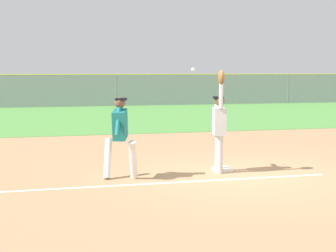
% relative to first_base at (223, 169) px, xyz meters
% --- Properties ---
extents(ground_plane, '(69.31, 69.31, 0.00)m').
position_rel_first_base_xyz_m(ground_plane, '(0.27, -0.53, -0.04)').
color(ground_plane, tan).
extents(outfield_grass, '(48.04, 14.27, 0.01)m').
position_rel_first_base_xyz_m(outfield_grass, '(0.27, 14.08, -0.04)').
color(outfield_grass, '#549342').
rests_on(outfield_grass, ground_plane).
extents(chalk_foul_line, '(12.00, 0.19, 0.01)m').
position_rel_first_base_xyz_m(chalk_foul_line, '(-4.00, -0.90, -0.04)').
color(chalk_foul_line, white).
rests_on(chalk_foul_line, ground_plane).
extents(first_base, '(0.40, 0.40, 0.08)m').
position_rel_first_base_xyz_m(first_base, '(0.00, 0.00, 0.00)').
color(first_base, white).
rests_on(first_base, ground_plane).
extents(fielder, '(0.34, 0.90, 2.28)m').
position_rel_first_base_xyz_m(fielder, '(-0.14, -0.14, 1.08)').
color(fielder, silver).
rests_on(fielder, ground_plane).
extents(runner, '(0.76, 0.83, 1.72)m').
position_rel_first_base_xyz_m(runner, '(-2.36, -0.29, 0.96)').
color(runner, white).
rests_on(runner, ground_plane).
extents(baseball, '(0.07, 0.07, 0.07)m').
position_rel_first_base_xyz_m(baseball, '(-0.67, 0.15, 2.25)').
color(baseball, white).
extents(outfield_fence, '(48.12, 0.08, 2.05)m').
position_rel_first_base_xyz_m(outfield_fence, '(0.27, 21.21, 0.98)').
color(outfield_fence, '#93999E').
rests_on(outfield_fence, ground_plane).
extents(parked_car_blue, '(4.43, 2.18, 1.25)m').
position_rel_first_base_xyz_m(parked_car_blue, '(-6.10, 24.22, 0.63)').
color(parked_car_blue, '#23389E').
rests_on(parked_car_blue, ground_plane).
extents(parked_car_green, '(4.46, 2.23, 1.25)m').
position_rel_first_base_xyz_m(parked_car_green, '(-1.58, 24.56, 0.63)').
color(parked_car_green, '#1E6B33').
rests_on(parked_car_green, ground_plane).
extents(parked_car_silver, '(4.45, 2.21, 1.25)m').
position_rel_first_base_xyz_m(parked_car_silver, '(3.51, 24.42, 0.63)').
color(parked_car_silver, '#B7B7BC').
rests_on(parked_car_silver, ground_plane).
extents(parked_car_white, '(4.48, 2.27, 1.25)m').
position_rel_first_base_xyz_m(parked_car_white, '(8.18, 23.70, 0.63)').
color(parked_car_white, white).
rests_on(parked_car_white, ground_plane).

